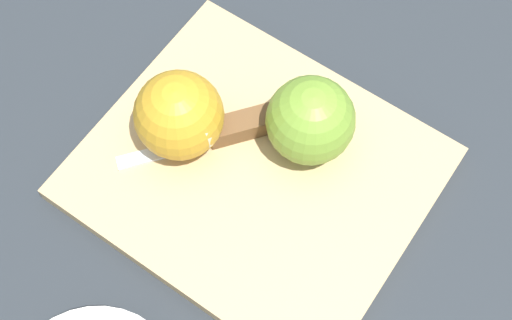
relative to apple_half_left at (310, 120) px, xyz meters
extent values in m
plane|color=#282D33|center=(0.03, 0.05, -0.06)|extent=(4.00, 4.00, 0.00)
cube|color=tan|center=(0.03, 0.05, -0.05)|extent=(0.34, 0.30, 0.02)
sphere|color=olive|center=(0.00, 0.00, 0.00)|extent=(0.08, 0.08, 0.08)
cylinder|color=beige|center=(0.01, 0.00, 0.00)|extent=(0.00, 0.08, 0.08)
sphere|color=gold|center=(0.11, 0.05, 0.00)|extent=(0.08, 0.08, 0.08)
cylinder|color=beige|center=(0.10, 0.04, 0.00)|extent=(0.07, 0.03, 0.08)
cube|color=silver|center=(0.11, 0.07, -0.04)|extent=(0.07, 0.07, 0.00)
cube|color=brown|center=(0.06, 0.02, -0.03)|extent=(0.06, 0.06, 0.02)
camera|label=1|loc=(-0.09, 0.29, 0.56)|focal=50.00mm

